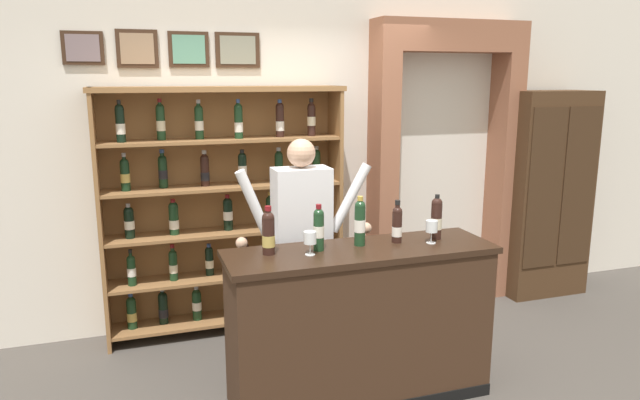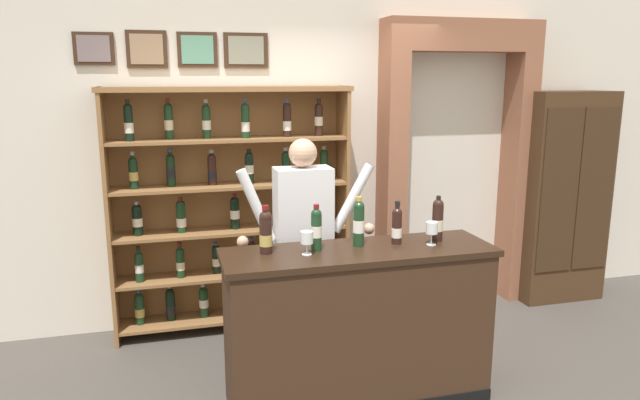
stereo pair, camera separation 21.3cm
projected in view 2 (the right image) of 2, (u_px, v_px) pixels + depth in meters
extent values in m
cube|color=silver|center=(282.00, 117.00, 4.95)|extent=(12.00, 0.16, 3.49)
cube|color=#382316|center=(94.00, 49.00, 4.37)|extent=(0.29, 0.02, 0.24)
cube|color=slate|center=(94.00, 48.00, 4.36)|extent=(0.24, 0.01, 0.19)
cube|color=#382316|center=(147.00, 49.00, 4.47)|extent=(0.31, 0.02, 0.28)
cube|color=#907256|center=(147.00, 49.00, 4.46)|extent=(0.25, 0.01, 0.23)
cube|color=#382316|center=(197.00, 50.00, 4.57)|extent=(0.31, 0.02, 0.27)
cube|color=#568F77|center=(197.00, 50.00, 4.56)|extent=(0.25, 0.01, 0.22)
cube|color=#382316|center=(246.00, 50.00, 4.67)|extent=(0.35, 0.02, 0.27)
cube|color=gray|center=(246.00, 50.00, 4.65)|extent=(0.28, 0.01, 0.22)
cube|color=olive|center=(109.00, 219.00, 4.48)|extent=(0.03, 0.33, 2.01)
cube|color=olive|center=(342.00, 205.00, 4.96)|extent=(0.03, 0.33, 2.01)
cube|color=olive|center=(230.00, 208.00, 4.87)|extent=(1.92, 0.02, 2.01)
cube|color=olive|center=(235.00, 315.00, 4.91)|extent=(1.86, 0.32, 0.02)
cylinder|color=#19381E|center=(140.00, 311.00, 4.69)|extent=(0.08, 0.08, 0.22)
sphere|color=#19381E|center=(139.00, 297.00, 4.66)|extent=(0.07, 0.07, 0.07)
cylinder|color=#19381E|center=(139.00, 294.00, 4.66)|extent=(0.03, 0.03, 0.07)
cylinder|color=navy|center=(138.00, 291.00, 4.65)|extent=(0.04, 0.04, 0.03)
cylinder|color=tan|center=(140.00, 312.00, 4.69)|extent=(0.08, 0.08, 0.07)
cylinder|color=black|center=(171.00, 307.00, 4.77)|extent=(0.08, 0.08, 0.22)
sphere|color=black|center=(170.00, 293.00, 4.75)|extent=(0.07, 0.07, 0.07)
cylinder|color=black|center=(170.00, 289.00, 4.74)|extent=(0.03, 0.03, 0.08)
cylinder|color=#99999E|center=(170.00, 286.00, 4.73)|extent=(0.04, 0.04, 0.03)
cylinder|color=black|center=(171.00, 309.00, 4.78)|extent=(0.08, 0.08, 0.07)
cylinder|color=#19381E|center=(204.00, 304.00, 4.83)|extent=(0.08, 0.08, 0.22)
sphere|color=#19381E|center=(203.00, 291.00, 4.81)|extent=(0.07, 0.07, 0.07)
cylinder|color=#19381E|center=(203.00, 288.00, 4.80)|extent=(0.03, 0.03, 0.07)
cylinder|color=#99999E|center=(203.00, 285.00, 4.79)|extent=(0.03, 0.03, 0.03)
cylinder|color=silver|center=(204.00, 303.00, 4.83)|extent=(0.08, 0.08, 0.07)
cylinder|color=black|center=(237.00, 303.00, 4.86)|extent=(0.08, 0.08, 0.21)
sphere|color=black|center=(236.00, 290.00, 4.84)|extent=(0.07, 0.07, 0.07)
cylinder|color=black|center=(236.00, 286.00, 4.83)|extent=(0.03, 0.03, 0.08)
cylinder|color=navy|center=(236.00, 283.00, 4.83)|extent=(0.03, 0.03, 0.03)
cylinder|color=beige|center=(237.00, 305.00, 4.87)|extent=(0.08, 0.08, 0.07)
cylinder|color=black|center=(264.00, 299.00, 4.94)|extent=(0.08, 0.08, 0.22)
sphere|color=black|center=(264.00, 286.00, 4.92)|extent=(0.07, 0.07, 0.07)
cylinder|color=black|center=(263.00, 283.00, 4.91)|extent=(0.03, 0.03, 0.07)
cylinder|color=maroon|center=(263.00, 280.00, 4.91)|extent=(0.04, 0.04, 0.03)
cylinder|color=silver|center=(264.00, 298.00, 4.94)|extent=(0.08, 0.08, 0.07)
cylinder|color=black|center=(295.00, 293.00, 5.05)|extent=(0.08, 0.08, 0.23)
sphere|color=black|center=(294.00, 280.00, 5.02)|extent=(0.07, 0.07, 0.07)
cylinder|color=black|center=(294.00, 278.00, 5.02)|extent=(0.03, 0.03, 0.06)
cylinder|color=maroon|center=(294.00, 275.00, 5.02)|extent=(0.04, 0.04, 0.03)
cylinder|color=tan|center=(295.00, 292.00, 5.05)|extent=(0.08, 0.08, 0.07)
cylinder|color=black|center=(327.00, 292.00, 5.11)|extent=(0.08, 0.08, 0.22)
sphere|color=black|center=(327.00, 279.00, 5.09)|extent=(0.07, 0.07, 0.07)
cylinder|color=black|center=(327.00, 276.00, 5.08)|extent=(0.04, 0.04, 0.07)
cylinder|color=black|center=(327.00, 273.00, 5.08)|extent=(0.04, 0.04, 0.03)
cylinder|color=tan|center=(327.00, 292.00, 5.11)|extent=(0.08, 0.08, 0.07)
cube|color=olive|center=(234.00, 273.00, 4.83)|extent=(1.86, 0.32, 0.03)
cylinder|color=#19381E|center=(139.00, 269.00, 4.58)|extent=(0.07, 0.07, 0.20)
sphere|color=#19381E|center=(139.00, 256.00, 4.56)|extent=(0.07, 0.07, 0.07)
cylinder|color=#19381E|center=(138.00, 252.00, 4.55)|extent=(0.03, 0.03, 0.08)
cylinder|color=black|center=(138.00, 248.00, 4.55)|extent=(0.03, 0.03, 0.03)
cylinder|color=silver|center=(139.00, 268.00, 4.58)|extent=(0.07, 0.07, 0.07)
cylinder|color=#19381E|center=(180.00, 265.00, 4.68)|extent=(0.07, 0.07, 0.21)
sphere|color=#19381E|center=(180.00, 252.00, 4.66)|extent=(0.07, 0.07, 0.07)
cylinder|color=#19381E|center=(180.00, 247.00, 4.65)|extent=(0.03, 0.03, 0.08)
cylinder|color=maroon|center=(179.00, 244.00, 4.64)|extent=(0.03, 0.03, 0.03)
cylinder|color=beige|center=(181.00, 266.00, 4.68)|extent=(0.07, 0.07, 0.07)
cylinder|color=black|center=(216.00, 261.00, 4.79)|extent=(0.07, 0.07, 0.20)
sphere|color=black|center=(216.00, 249.00, 4.77)|extent=(0.07, 0.07, 0.07)
cylinder|color=black|center=(216.00, 246.00, 4.76)|extent=(0.03, 0.03, 0.06)
cylinder|color=navy|center=(216.00, 244.00, 4.76)|extent=(0.03, 0.03, 0.03)
cylinder|color=beige|center=(216.00, 262.00, 4.79)|extent=(0.07, 0.07, 0.06)
cylinder|color=black|center=(252.00, 258.00, 4.84)|extent=(0.07, 0.07, 0.21)
sphere|color=black|center=(252.00, 246.00, 4.82)|extent=(0.07, 0.07, 0.07)
cylinder|color=black|center=(252.00, 242.00, 4.81)|extent=(0.03, 0.03, 0.08)
cylinder|color=navy|center=(252.00, 239.00, 4.80)|extent=(0.03, 0.03, 0.03)
cylinder|color=beige|center=(252.00, 258.00, 4.84)|extent=(0.07, 0.07, 0.07)
cylinder|color=#19381E|center=(292.00, 257.00, 4.90)|extent=(0.07, 0.07, 0.20)
sphere|color=#19381E|center=(292.00, 245.00, 4.88)|extent=(0.07, 0.07, 0.07)
cylinder|color=#19381E|center=(292.00, 241.00, 4.87)|extent=(0.03, 0.03, 0.08)
cylinder|color=navy|center=(292.00, 237.00, 4.87)|extent=(0.03, 0.03, 0.03)
cylinder|color=beige|center=(292.00, 258.00, 4.91)|extent=(0.07, 0.07, 0.06)
cylinder|color=black|center=(319.00, 253.00, 5.02)|extent=(0.07, 0.07, 0.20)
sphere|color=black|center=(319.00, 241.00, 4.99)|extent=(0.07, 0.07, 0.07)
cylinder|color=black|center=(319.00, 238.00, 4.99)|extent=(0.03, 0.03, 0.07)
cylinder|color=#99999E|center=(319.00, 235.00, 4.98)|extent=(0.03, 0.03, 0.03)
cylinder|color=silver|center=(319.00, 254.00, 5.02)|extent=(0.07, 0.07, 0.06)
cube|color=olive|center=(232.00, 230.00, 4.75)|extent=(1.86, 0.32, 0.02)
cylinder|color=black|center=(138.00, 222.00, 4.54)|extent=(0.08, 0.08, 0.21)
sphere|color=black|center=(137.00, 209.00, 4.52)|extent=(0.07, 0.07, 0.07)
cylinder|color=black|center=(136.00, 206.00, 4.51)|extent=(0.03, 0.03, 0.06)
cylinder|color=#99999E|center=(136.00, 203.00, 4.51)|extent=(0.03, 0.03, 0.03)
cylinder|color=silver|center=(137.00, 222.00, 4.54)|extent=(0.08, 0.08, 0.07)
cylinder|color=#19381E|center=(181.00, 219.00, 4.62)|extent=(0.08, 0.08, 0.22)
sphere|color=#19381E|center=(181.00, 205.00, 4.60)|extent=(0.07, 0.07, 0.07)
cylinder|color=#19381E|center=(180.00, 202.00, 4.59)|extent=(0.03, 0.03, 0.06)
cylinder|color=maroon|center=(180.00, 199.00, 4.59)|extent=(0.03, 0.03, 0.03)
cylinder|color=silver|center=(181.00, 222.00, 4.63)|extent=(0.08, 0.08, 0.07)
cylinder|color=black|center=(235.00, 215.00, 4.74)|extent=(0.08, 0.08, 0.22)
sphere|color=black|center=(234.00, 201.00, 4.71)|extent=(0.07, 0.07, 0.07)
cylinder|color=black|center=(234.00, 198.00, 4.71)|extent=(0.03, 0.03, 0.07)
cylinder|color=maroon|center=(234.00, 195.00, 4.70)|extent=(0.03, 0.03, 0.03)
cylinder|color=silver|center=(235.00, 214.00, 4.73)|extent=(0.08, 0.08, 0.07)
cylinder|color=black|center=(277.00, 213.00, 4.82)|extent=(0.08, 0.08, 0.22)
sphere|color=black|center=(277.00, 200.00, 4.79)|extent=(0.07, 0.07, 0.07)
cylinder|color=black|center=(277.00, 196.00, 4.79)|extent=(0.03, 0.03, 0.07)
cylinder|color=#B79338|center=(277.00, 193.00, 4.78)|extent=(0.04, 0.04, 0.03)
cylinder|color=silver|center=(277.00, 216.00, 4.82)|extent=(0.08, 0.08, 0.07)
cylinder|color=black|center=(313.00, 210.00, 4.92)|extent=(0.08, 0.08, 0.22)
sphere|color=black|center=(313.00, 197.00, 4.90)|extent=(0.07, 0.07, 0.07)
cylinder|color=black|center=(313.00, 193.00, 4.89)|extent=(0.03, 0.03, 0.08)
cylinder|color=#99999E|center=(313.00, 189.00, 4.89)|extent=(0.03, 0.03, 0.03)
cylinder|color=silver|center=(313.00, 211.00, 4.93)|extent=(0.08, 0.08, 0.07)
cube|color=olive|center=(231.00, 186.00, 4.67)|extent=(1.86, 0.32, 0.02)
cylinder|color=black|center=(134.00, 175.00, 4.46)|extent=(0.07, 0.07, 0.21)
sphere|color=black|center=(133.00, 161.00, 4.44)|extent=(0.07, 0.07, 0.07)
cylinder|color=black|center=(132.00, 157.00, 4.43)|extent=(0.03, 0.03, 0.08)
cylinder|color=#99999E|center=(132.00, 153.00, 4.42)|extent=(0.03, 0.03, 0.03)
cylinder|color=tan|center=(134.00, 176.00, 4.46)|extent=(0.07, 0.07, 0.07)
cylinder|color=black|center=(171.00, 173.00, 4.57)|extent=(0.07, 0.07, 0.22)
sphere|color=black|center=(170.00, 158.00, 4.55)|extent=(0.07, 0.07, 0.07)
cylinder|color=black|center=(170.00, 154.00, 4.54)|extent=(0.03, 0.03, 0.08)
cylinder|color=navy|center=(170.00, 150.00, 4.53)|extent=(0.04, 0.04, 0.03)
cylinder|color=black|center=(171.00, 173.00, 4.57)|extent=(0.07, 0.07, 0.07)
cylinder|color=black|center=(212.00, 172.00, 4.62)|extent=(0.07, 0.07, 0.21)
sphere|color=black|center=(212.00, 158.00, 4.60)|extent=(0.07, 0.07, 0.07)
cylinder|color=black|center=(211.00, 154.00, 4.59)|extent=(0.03, 0.03, 0.07)
cylinder|color=#99999E|center=(211.00, 151.00, 4.59)|extent=(0.04, 0.04, 0.03)
cylinder|color=black|center=(212.00, 175.00, 4.63)|extent=(0.07, 0.07, 0.07)
cylinder|color=black|center=(249.00, 170.00, 4.67)|extent=(0.07, 0.07, 0.22)
sphere|color=black|center=(249.00, 156.00, 4.64)|extent=(0.07, 0.07, 0.07)
cylinder|color=black|center=(249.00, 153.00, 4.64)|extent=(0.03, 0.03, 0.06)
cylinder|color=black|center=(249.00, 151.00, 4.63)|extent=(0.03, 0.03, 0.03)
cylinder|color=silver|center=(249.00, 169.00, 4.66)|extent=(0.07, 0.07, 0.07)
cylinder|color=black|center=(286.00, 169.00, 4.77)|extent=(0.07, 0.07, 0.21)
sphere|color=black|center=(286.00, 155.00, 4.75)|extent=(0.07, 0.07, 0.07)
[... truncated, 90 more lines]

